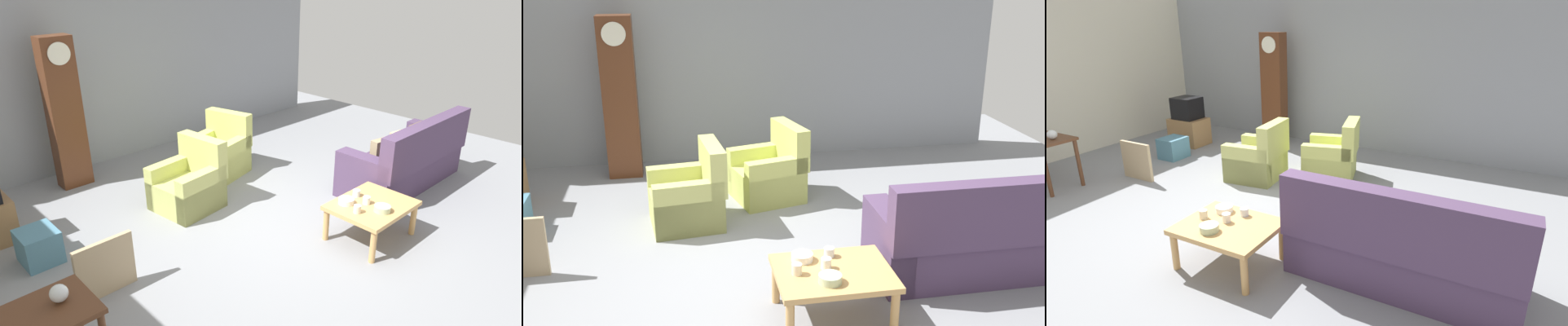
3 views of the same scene
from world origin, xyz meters
The scene contains 15 objects.
ground_plane centered at (0.00, 0.00, 0.00)m, with size 10.40×10.40×0.00m, color gray.
garage_door_wall centered at (0.00, 3.60, 1.60)m, with size 8.40×0.16×3.20m, color gray.
couch_floral centered at (2.21, -0.38, 0.36)m, with size 2.10×0.88×1.04m.
armchair_olive_near centered at (-0.48, 1.24, 0.31)m, with size 0.87×0.85×0.92m.
armchair_olive_far centered at (0.53, 1.84, 0.31)m, with size 0.96×0.94×0.92m.
coffee_table_wood centered at (0.61, -0.87, 0.38)m, with size 0.96×0.76×0.45m.
grandfather_clock centered at (-1.29, 3.00, 1.08)m, with size 0.44×0.30×2.16m.
framed_picture_leaning centered at (-2.14, 0.32, 0.30)m, with size 0.60×0.05×0.59m, color tan.
storage_box_blue centered at (-2.42, 1.34, 0.19)m, with size 0.39×0.43×0.38m, color teal.
glass_dome_cloche centered at (-2.84, -0.47, 0.82)m, with size 0.13×0.13×0.13m, color silver.
cup_white_porcelain centered at (0.56, -0.83, 0.49)m, with size 0.09×0.09×0.09m, color white.
cup_blue_rimmed centered at (0.64, -0.63, 0.49)m, with size 0.09×0.09×0.08m, color silver.
cup_cream_tall centered at (0.30, -0.88, 0.49)m, with size 0.09×0.09×0.09m, color beige.
bowl_white_stacked centered at (0.39, -0.66, 0.48)m, with size 0.18×0.18×0.06m, color white.
bowl_shallow_green centered at (0.53, -1.06, 0.48)m, with size 0.19×0.19×0.07m, color #B2C69E.
Camera 1 is at (-3.70, -3.48, 3.03)m, focal length 32.44 mm.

